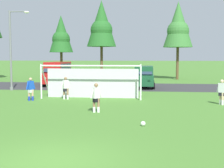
# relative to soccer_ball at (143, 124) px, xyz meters

# --- Properties ---
(ground_plane) EXTENTS (400.00, 400.00, 0.00)m
(ground_plane) POSITION_rel_soccer_ball_xyz_m (-2.67, 9.98, -0.11)
(ground_plane) COLOR #477A2D
(parking_lot_strip) EXTENTS (52.00, 8.40, 0.01)m
(parking_lot_strip) POSITION_rel_soccer_ball_xyz_m (-2.67, 18.16, -0.11)
(parking_lot_strip) COLOR #333335
(parking_lot_strip) RESTS_ON ground
(soccer_ball) EXTENTS (0.22, 0.22, 0.22)m
(soccer_ball) POSITION_rel_soccer_ball_xyz_m (0.00, 0.00, 0.00)
(soccer_ball) COLOR white
(soccer_ball) RESTS_ON ground
(soccer_goal) EXTENTS (7.44, 1.94, 2.57)m
(soccer_goal) POSITION_rel_soccer_ball_xyz_m (-3.96, 9.10, 1.18)
(soccer_goal) COLOR white
(soccer_goal) RESTS_ON ground
(player_striker_near) EXTENTS (0.66, 0.49, 1.64)m
(player_striker_near) POSITION_rel_soccer_ball_xyz_m (-2.65, 3.13, 0.71)
(player_striker_near) COLOR #936B4C
(player_striker_near) RESTS_ON ground
(player_midfield_center) EXTENTS (0.52, 0.63, 1.64)m
(player_midfield_center) POSITION_rel_soccer_ball_xyz_m (-7.99, 7.17, 0.71)
(player_midfield_center) COLOR tan
(player_midfield_center) RESTS_ON ground
(player_defender_far) EXTENTS (0.66, 0.49, 1.64)m
(player_defender_far) POSITION_rel_soccer_ball_xyz_m (-5.73, 8.17, 0.71)
(player_defender_far) COLOR #936B4C
(player_defender_far) RESTS_ON ground
(player_winger_left) EXTENTS (0.60, 0.56, 1.64)m
(player_winger_left) POSITION_rel_soccer_ball_xyz_m (4.94, 6.79, 0.71)
(player_winger_left) COLOR beige
(player_winger_left) RESTS_ON ground
(parked_car_slot_far_left) EXTENTS (2.29, 4.85, 2.52)m
(parked_car_slot_far_left) POSITION_rel_soccer_ball_xyz_m (-9.46, 18.82, 1.23)
(parked_car_slot_far_left) COLOR red
(parked_car_slot_far_left) RESTS_ON ground
(parked_car_slot_left) EXTENTS (2.16, 4.26, 1.72)m
(parked_car_slot_left) POSITION_rel_soccer_ball_xyz_m (-6.32, 18.15, 0.77)
(parked_car_slot_left) COLOR maroon
(parked_car_slot_left) RESTS_ON ground
(parked_car_slot_center_left) EXTENTS (2.27, 4.32, 1.72)m
(parked_car_slot_center_left) POSITION_rel_soccer_ball_xyz_m (-3.35, 18.48, 0.77)
(parked_car_slot_center_left) COLOR silver
(parked_car_slot_center_left) RESTS_ON ground
(parked_car_slot_center) EXTENTS (2.15, 4.60, 2.16)m
(parked_car_slot_center) POSITION_rel_soccer_ball_xyz_m (-0.20, 17.43, 1.00)
(parked_car_slot_center) COLOR #194C2D
(parked_car_slot_center) RESTS_ON ground
(tree_mid_left) EXTENTS (3.33, 3.33, 8.89)m
(tree_mid_left) POSITION_rel_soccer_ball_xyz_m (-12.02, 29.49, 5.99)
(tree_mid_left) COLOR brown
(tree_mid_left) RESTS_ON ground
(tree_center_back) EXTENTS (4.03, 4.03, 10.75)m
(tree_center_back) POSITION_rel_soccer_ball_xyz_m (-6.18, 28.97, 7.28)
(tree_center_back) COLOR brown
(tree_center_back) RESTS_ON ground
(tree_mid_right) EXTENTS (3.92, 3.92, 10.45)m
(tree_mid_right) POSITION_rel_soccer_ball_xyz_m (4.17, 29.17, 7.07)
(tree_mid_right) COLOR brown
(tree_mid_right) RESTS_ON ground
(street_lamp) EXTENTS (2.00, 0.32, 7.26)m
(street_lamp) POSITION_rel_soccer_ball_xyz_m (-12.13, 13.59, 3.66)
(street_lamp) COLOR slate
(street_lamp) RESTS_ON ground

